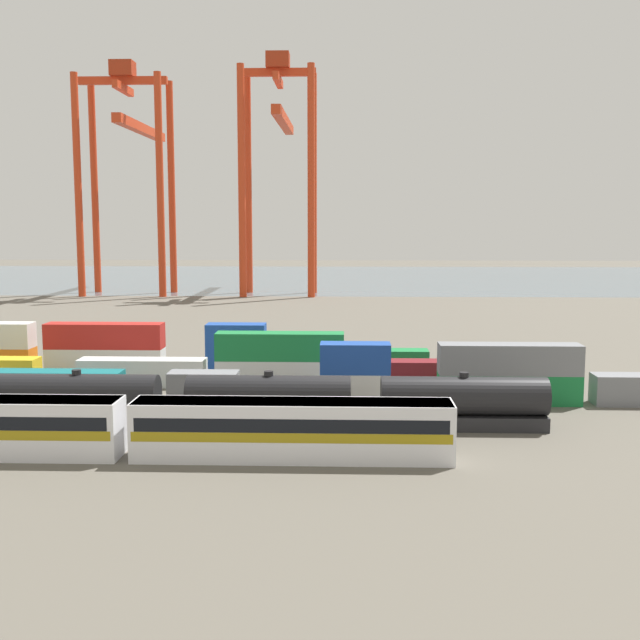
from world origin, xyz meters
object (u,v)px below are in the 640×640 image
Objects in this scene: shipping_container_22 at (503,363)px; gantry_crane_central at (280,150)px; freight_tank_row at (269,401)px; gantry_crane_west at (129,154)px; shipping_container_12 at (280,373)px; passenger_train at (127,426)px; shipping_container_3 at (355,388)px; shipping_container_2 at (204,386)px; shipping_container_5 at (509,389)px.

gantry_crane_central reaches higher than shipping_container_22.
gantry_crane_west is (-41.20, 111.19, 28.02)m from freight_tank_row.
gantry_crane_west is (-40.82, 96.69, 28.77)m from shipping_container_12.
freight_tank_row is 30.09m from shipping_container_22.
passenger_train reaches higher than shipping_container_3.
shipping_container_12 is 0.24× the size of gantry_crane_central.
shipping_container_12 is 108.83m from gantry_crane_west.
shipping_container_12 is 2.00× the size of shipping_container_22.
shipping_container_2 is 26.44m from shipping_container_5.
shipping_container_2 is 1.00× the size of shipping_container_22.
shipping_container_5 is 123.04m from gantry_crane_west.
passenger_train is at bearing -137.08° from freight_tank_row.
passenger_train reaches higher than shipping_container_5.
gantry_crane_central is (-30.42, 90.42, 29.53)m from shipping_container_22.
shipping_container_3 is 1.00× the size of shipping_container_22.
shipping_container_3 is 107.99m from gantry_crane_central.
shipping_container_12 is 101.33m from gantry_crane_central.
shipping_container_5 is at bearing 0.00° from shipping_container_2.
freight_tank_row is 6.95× the size of shipping_container_3.
gantry_crane_west reaches higher than shipping_container_2.
gantry_crane_central is (32.64, -0.11, 0.76)m from gantry_crane_west.
gantry_crane_central reaches higher than shipping_container_3.
freight_tank_row is at bearing -85.59° from gantry_crane_central.
shipping_container_12 is at bearing -67.11° from gantry_crane_west.
shipping_container_3 is at bearing 46.93° from passenger_train.
passenger_train is at bearing -97.19° from shipping_container_2.
freight_tank_row reaches higher than shipping_container_2.
gantry_crane_central is at bearing 98.43° from shipping_container_3.
shipping_container_22 is 0.12× the size of gantry_crane_central.
freight_tank_row is 14.52m from shipping_container_12.
shipping_container_3 is 0.50× the size of shipping_container_12.
shipping_container_5 is (26.44, 0.00, 0.00)m from shipping_container_2.
shipping_container_5 is 21.19m from shipping_container_12.
gantry_crane_west is at bearing 179.81° from gantry_crane_central.
shipping_container_12 is at bearing -85.16° from gantry_crane_central.
gantry_crane_central is at bearing -0.19° from gantry_crane_west.
shipping_container_3 is at bearing 51.36° from freight_tank_row.
shipping_container_2 is 1.00× the size of shipping_container_3.
shipping_container_5 is 2.00× the size of shipping_container_22.
shipping_container_5 is at bearing -16.92° from shipping_container_12.
shipping_container_12 is (6.17, 6.17, 0.00)m from shipping_container_2.
passenger_train is 23.99m from shipping_container_12.
shipping_container_12 is at bearing 91.53° from freight_tank_row.
shipping_container_12 is 23.08m from shipping_container_22.
shipping_container_3 is 0.12× the size of gantry_crane_west.
gantry_crane_west is at bearing 112.89° from shipping_container_12.
freight_tank_row is at bearing -128.64° from shipping_container_3.
passenger_train is 0.85× the size of gantry_crane_central.
shipping_container_3 is at bearing -41.17° from shipping_container_12.
passenger_train is 7.12× the size of shipping_container_3.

